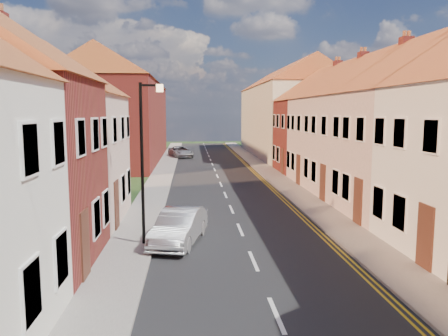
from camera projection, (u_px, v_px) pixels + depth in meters
name	position (u px, v px, depth m)	size (l,w,h in m)	color
road	(225.00, 195.00, 26.74)	(7.00, 90.00, 0.02)	black
pavement_left	(153.00, 195.00, 26.40)	(1.80, 90.00, 0.12)	#A8A098
pavement_right	(296.00, 193.00, 27.06)	(1.80, 90.00, 0.12)	#A8A098
cottage_r_cream_mid	(434.00, 125.00, 20.45)	(8.30, 5.20, 9.00)	#B39A8D
cottage_r_pink	(383.00, 122.00, 25.79)	(8.30, 6.00, 9.00)	#B39A8D
cottage_r_white_far	(350.00, 120.00, 31.13)	(8.30, 5.20, 9.00)	#B39A8D
cottage_r_cream_far	(327.00, 119.00, 36.47)	(8.30, 6.00, 9.00)	maroon
cottage_l_pink	(28.00, 128.00, 19.39)	(8.30, 6.30, 8.80)	#B39A8D
block_right_far	(287.00, 110.00, 51.50)	(8.30, 24.20, 10.50)	#B1AF95
block_left_far	(121.00, 110.00, 45.14)	(8.30, 24.20, 10.50)	maroon
lamppost	(144.00, 153.00, 16.11)	(0.88, 0.15, 6.00)	black
car_mid	(179.00, 226.00, 16.84)	(1.41, 4.05, 1.34)	#9B9DA2
car_distant	(181.00, 152.00, 49.19)	(2.10, 4.55, 1.26)	#919497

